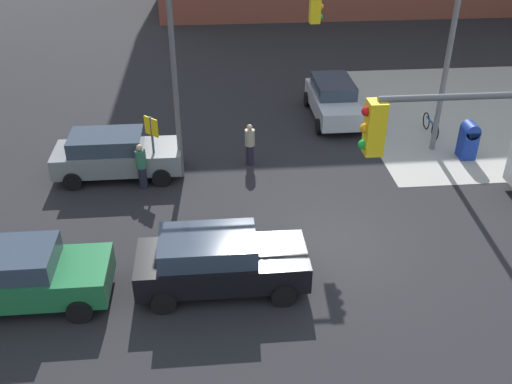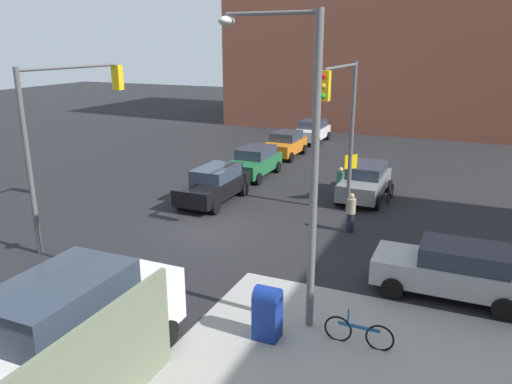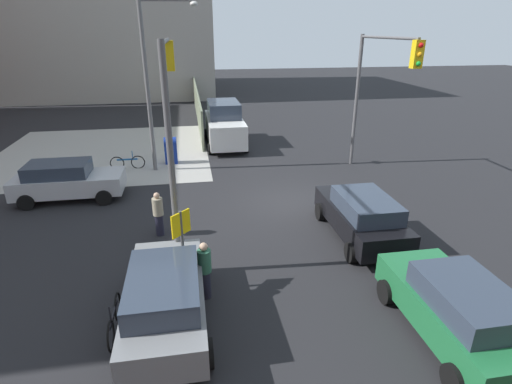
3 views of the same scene
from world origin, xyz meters
name	(u,v)px [view 3 (image 3 of 3)]	position (x,y,z in m)	size (l,w,h in m)	color
ground_plane	(290,202)	(0.00, 0.00, 0.00)	(120.00, 120.00, 0.00)	black
sidewalk_corner	(104,152)	(9.00, 9.00, 0.01)	(12.00, 12.00, 0.01)	#9E9B93
construction_fence	(196,99)	(19.74, 3.20, 1.20)	(23.48, 0.12, 2.40)	slate
traffic_signal_nw_corner	(169,106)	(-2.66, 4.50, 4.59)	(4.88, 0.36, 6.50)	#59595B
traffic_signal_se_corner	(377,79)	(2.45, -4.50, 4.62)	(5.38, 0.36, 6.50)	#59595B
street_lamp_corner	(154,75)	(5.18, 5.43, 4.70)	(0.56, 2.68, 8.00)	slate
warning_sign_two_way	(182,238)	(-5.40, 4.34, 1.64)	(0.48, 0.48, 2.40)	#4C4C4C
mailbox_blue	(171,149)	(6.20, 5.00, 0.76)	(0.56, 0.64, 1.43)	navy
hatchback_silver	(67,180)	(1.93, 9.16, 0.84)	(2.02, 4.36, 1.62)	#B7BABF
coupe_black	(361,215)	(-3.36, -1.62, 0.84)	(4.46, 2.02, 1.62)	black
sedan_green	(458,309)	(-8.35, -1.76, 0.84)	(4.23, 2.02, 1.62)	#1E6638
sedan_gray	(165,297)	(-6.78, 4.78, 0.84)	(4.44, 2.02, 1.62)	slate
van_white_delivery	(224,125)	(9.39, 1.80, 1.28)	(5.40, 2.32, 2.62)	white
pedestrian_crossing	(205,270)	(-5.80, 3.80, 0.85)	(0.36, 0.36, 1.65)	#2D664C
pedestrian_waiting	(158,213)	(-2.00, 5.20, 0.83)	(0.36, 0.36, 1.60)	#9E937A
bicycle_leaning_on_fence	(128,162)	(5.60, 7.20, 0.35)	(0.05, 1.75, 0.97)	black
bicycle_at_crosswalk	(114,320)	(-6.80, 6.00, 0.35)	(1.75, 0.05, 0.97)	black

